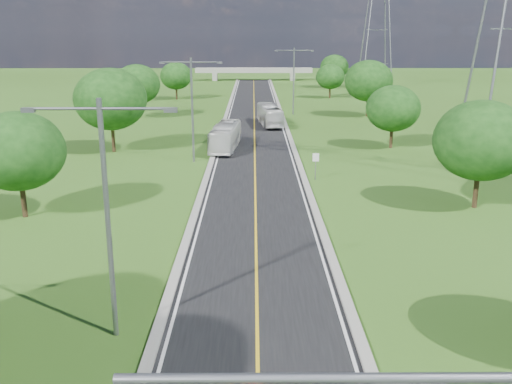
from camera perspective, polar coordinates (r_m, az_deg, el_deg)
ground at (r=70.78m, az=-0.16°, el=5.71°), size 260.00×260.00×0.00m
road at (r=76.69m, az=-0.17°, el=6.52°), size 8.00×150.00×0.06m
curb_left at (r=76.78m, az=-3.36°, el=6.57°), size 0.50×150.00×0.22m
curb_right at (r=76.80m, az=3.03°, el=6.58°), size 0.50×150.00×0.22m
speed_limit_sign at (r=49.17m, az=5.99°, el=3.01°), size 0.55×0.09×2.40m
overpass at (r=150.01m, az=-0.23°, el=12.01°), size 30.00×3.00×3.20m
streetlight_near_left at (r=23.37m, az=-14.74°, el=-0.86°), size 5.90×0.25×10.00m
streetlight_mid_left at (r=55.37m, az=-6.42°, el=9.00°), size 5.90×0.25×10.00m
streetlight_far_right at (r=88.13m, az=3.80°, el=11.58°), size 5.90×0.25×10.00m
power_tower_far at (r=127.40m, az=12.04°, el=16.22°), size 9.00×6.40×28.00m
tree_lb at (r=41.61m, az=-22.71°, el=3.79°), size 6.30×6.30×7.33m
tree_lc at (r=61.88m, az=-14.34°, el=8.98°), size 7.56×7.56×8.79m
tree_ld at (r=85.68m, az=-11.82°, el=10.50°), size 6.72×6.72×7.82m
tree_le at (r=108.93m, az=-8.01°, el=11.42°), size 5.88×5.88×6.84m
tree_rb at (r=43.49m, az=21.61°, el=4.80°), size 6.72×6.72×7.82m
tree_rc at (r=64.03m, az=13.55°, el=8.13°), size 5.88×5.88×6.84m
tree_rd at (r=87.67m, az=11.20°, el=10.85°), size 7.14×7.14×8.30m
tree_re at (r=110.97m, az=7.45°, el=11.36°), size 5.46×5.46×6.35m
tree_rf at (r=131.17m, az=7.85°, el=12.29°), size 6.30×6.30×7.33m
bus_outbound at (r=77.80m, az=1.38°, el=7.70°), size 3.43×10.10×2.76m
bus_inbound at (r=61.85m, az=-3.08°, el=5.56°), size 3.19×10.05×2.75m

